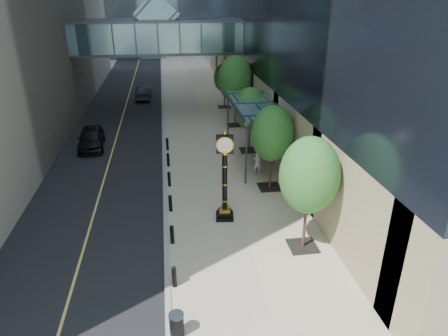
{
  "coord_description": "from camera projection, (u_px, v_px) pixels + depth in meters",
  "views": [
    {
      "loc": [
        -2.6,
        -12.55,
        11.48
      ],
      "look_at": [
        0.17,
        6.16,
        3.09
      ],
      "focal_mm": 32.0,
      "sensor_mm": 36.0,
      "label": 1
    }
  ],
  "objects": [
    {
      "name": "street_clock",
      "position": [
        225.0,
        182.0,
        21.09
      ],
      "size": [
        1.06,
        1.06,
        5.0
      ],
      "rotation": [
        0.0,
        0.0,
        -0.13
      ],
      "color": "black",
      "rests_on": "sidewalk"
    },
    {
      "name": "street_trees",
      "position": [
        251.0,
        105.0,
        29.32
      ],
      "size": [
        3.08,
        28.5,
        6.33
      ],
      "color": "black",
      "rests_on": "sidewalk"
    },
    {
      "name": "pedestrian",
      "position": [
        257.0,
        163.0,
        26.81
      ],
      "size": [
        0.67,
        0.51,
        1.65
      ],
      "primitive_type": "imported",
      "rotation": [
        0.0,
        0.0,
        2.93
      ],
      "color": "#AAA49C",
      "rests_on": "sidewalk"
    },
    {
      "name": "trash_bin",
      "position": [
        177.0,
        325.0,
        14.31
      ],
      "size": [
        0.69,
        0.69,
        0.9
      ],
      "primitive_type": "cylinder",
      "rotation": [
        0.0,
        0.0,
        -0.43
      ],
      "color": "black",
      "rests_on": "sidewalk"
    },
    {
      "name": "bollard_row",
      "position": [
        170.0,
        191.0,
        23.92
      ],
      "size": [
        0.2,
        16.2,
        0.9
      ],
      "color": "black",
      "rests_on": "sidewalk"
    },
    {
      "name": "road",
      "position": [
        131.0,
        88.0,
        51.58
      ],
      "size": [
        8.0,
        180.0,
        0.02
      ],
      "primitive_type": "cube",
      "color": "black",
      "rests_on": "ground"
    },
    {
      "name": "curb",
      "position": [
        162.0,
        87.0,
        52.1
      ],
      "size": [
        0.25,
        180.0,
        0.07
      ],
      "primitive_type": "cube",
      "color": "gray",
      "rests_on": "ground"
    },
    {
      "name": "sidewalk",
      "position": [
        193.0,
        86.0,
        52.64
      ],
      "size": [
        8.0,
        180.0,
        0.06
      ],
      "primitive_type": "cube",
      "color": "tan",
      "rests_on": "ground"
    },
    {
      "name": "car_near",
      "position": [
        91.0,
        138.0,
        31.67
      ],
      "size": [
        2.3,
        4.9,
        1.62
      ],
      "primitive_type": "imported",
      "rotation": [
        0.0,
        0.0,
        0.08
      ],
      "color": "black",
      "rests_on": "road"
    },
    {
      "name": "entrance_canopy",
      "position": [
        254.0,
        106.0,
        27.78
      ],
      "size": [
        3.0,
        8.0,
        4.38
      ],
      "color": "#383F44",
      "rests_on": "ground"
    },
    {
      "name": "car_far",
      "position": [
        143.0,
        93.0,
        46.08
      ],
      "size": [
        1.68,
        4.47,
        1.46
      ],
      "primitive_type": "imported",
      "rotation": [
        0.0,
        0.0,
        3.11
      ],
      "color": "black",
      "rests_on": "road"
    },
    {
      "name": "skywalk",
      "position": [
        158.0,
        34.0,
        38.14
      ],
      "size": [
        17.0,
        4.2,
        5.8
      ],
      "color": "slate",
      "rests_on": "ground"
    },
    {
      "name": "ground",
      "position": [
        242.0,
        297.0,
        16.36
      ],
      "size": [
        320.0,
        320.0,
        0.0
      ],
      "primitive_type": "plane",
      "color": "gray",
      "rests_on": "ground"
    }
  ]
}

